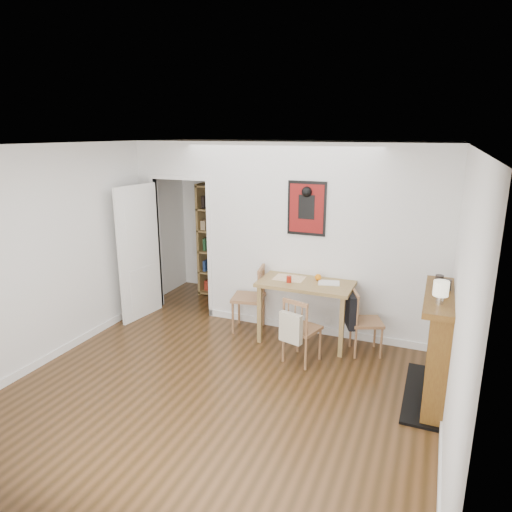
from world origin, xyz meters
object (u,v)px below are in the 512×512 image
at_px(red_glass, 289,279).
at_px(ceramic_jar_a, 447,285).
at_px(notebook, 329,283).
at_px(fireplace, 439,344).
at_px(chair_right, 365,322).
at_px(orange_fruit, 318,277).
at_px(bookshelf, 222,242).
at_px(mantel_lamp, 441,290).
at_px(dining_table, 307,288).
at_px(chair_left, 248,298).
at_px(chair_front, 301,329).
at_px(ceramic_jar_b, 439,280).

relative_size(red_glass, ceramic_jar_a, 0.77).
xyz_separation_m(red_glass, notebook, (0.49, 0.15, -0.04)).
bearing_deg(fireplace, red_glass, 159.46).
relative_size(fireplace, notebook, 4.61).
relative_size(chair_right, orange_fruit, 9.55).
distance_m(bookshelf, mantel_lamp, 4.12).
height_order(dining_table, bookshelf, bookshelf).
xyz_separation_m(bookshelf, red_glass, (1.60, -1.28, -0.07)).
bearing_deg(chair_right, red_glass, -177.13).
bearing_deg(chair_right, chair_left, 176.77).
height_order(dining_table, fireplace, fireplace).
height_order(chair_left, notebook, chair_left).
bearing_deg(bookshelf, fireplace, -29.77).
bearing_deg(chair_front, dining_table, 100.88).
height_order(bookshelf, orange_fruit, bookshelf).
distance_m(chair_front, notebook, 0.77).
bearing_deg(ceramic_jar_b, mantel_lamp, -88.46).
height_order(red_glass, orange_fruit, orange_fruit).
xyz_separation_m(dining_table, chair_front, (0.12, -0.62, -0.31)).
distance_m(chair_front, ceramic_jar_b, 1.67).
xyz_separation_m(chair_right, bookshelf, (-2.60, 1.23, 0.52)).
relative_size(fireplace, mantel_lamp, 5.59).
xyz_separation_m(fireplace, notebook, (-1.37, 0.85, 0.22)).
xyz_separation_m(chair_front, ceramic_jar_a, (1.55, -0.08, 0.79)).
height_order(chair_left, chair_front, chair_left).
relative_size(mantel_lamp, ceramic_jar_a, 2.03).
relative_size(dining_table, red_glass, 14.38).
relative_size(bookshelf, notebook, 7.04).
xyz_separation_m(red_glass, orange_fruit, (0.33, 0.22, 0.00)).
bearing_deg(red_glass, chair_left, 167.42).
bearing_deg(mantel_lamp, chair_left, 155.12).
height_order(dining_table, chair_front, chair_front).
bearing_deg(mantel_lamp, red_glass, 151.26).
bearing_deg(red_glass, chair_right, 2.87).
distance_m(chair_right, red_glass, 1.09).
bearing_deg(dining_table, chair_right, -7.42).
relative_size(fireplace, red_glass, 14.70).
bearing_deg(chair_right, mantel_lamp, -52.01).
xyz_separation_m(orange_fruit, mantel_lamp, (1.48, -1.21, 0.42)).
distance_m(chair_right, notebook, 0.66).
bearing_deg(dining_table, bookshelf, 147.96).
bearing_deg(bookshelf, ceramic_jar_a, -27.88).
bearing_deg(chair_left, notebook, 0.64).
bearing_deg(dining_table, chair_left, -179.23).
relative_size(chair_left, bookshelf, 0.49).
bearing_deg(ceramic_jar_b, bookshelf, 153.52).
distance_m(orange_fruit, mantel_lamp, 1.96).
bearing_deg(chair_left, chair_front, -32.49).
xyz_separation_m(chair_front, fireplace, (1.54, -0.23, 0.19)).
bearing_deg(ceramic_jar_a, notebook, 152.79).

